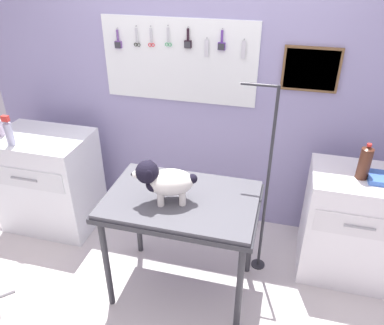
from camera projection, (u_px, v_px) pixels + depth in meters
name	position (u px, v px, depth m)	size (l,w,h in m)	color
ground	(159.00, 317.00, 2.71)	(4.40, 4.00, 0.04)	silver
rear_wall_panel	(203.00, 99.00, 3.19)	(4.00, 0.11, 2.30)	#948EB9
grooming_table	(181.00, 207.00, 2.56)	(1.04, 0.69, 0.83)	#2D2D33
grooming_arm	(265.00, 193.00, 2.77)	(0.30, 0.11, 1.53)	#2D2D33
dog	(164.00, 180.00, 2.40)	(0.41, 0.27, 0.30)	white
counter_left	(49.00, 181.00, 3.40)	(0.80, 0.58, 0.89)	white
cabinet_right	(350.00, 225.00, 2.88)	(0.68, 0.54, 0.88)	white
detangler_spray	(0.00, 128.00, 3.16)	(0.05, 0.05, 0.18)	#B9A8BF
spray_bottle_tall	(9.00, 132.00, 2.99)	(0.06, 0.06, 0.25)	#A8A8C1
soda_bottle	(365.00, 162.00, 2.57)	(0.08, 0.08, 0.26)	#4A2518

